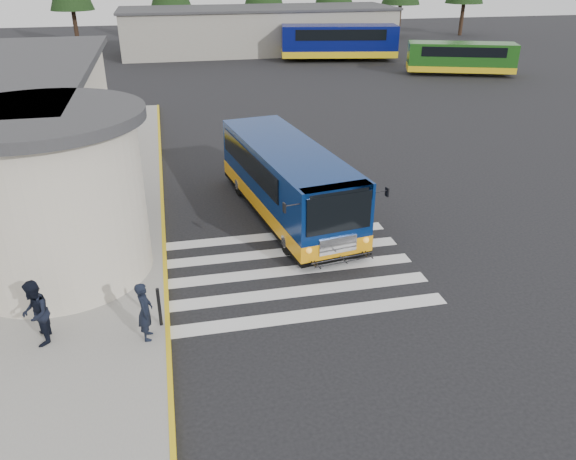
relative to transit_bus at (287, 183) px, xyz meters
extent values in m
plane|color=black|center=(-0.45, -3.24, -1.24)|extent=(140.00, 140.00, 0.00)
cube|color=gray|center=(-9.45, 0.76, -1.17)|extent=(10.00, 34.00, 0.15)
cube|color=gold|center=(-4.50, 0.76, -1.16)|extent=(0.12, 34.00, 0.16)
cylinder|color=beige|center=(-7.45, -2.74, 1.16)|extent=(5.20, 5.20, 4.50)
cylinder|color=#38383A|center=(-7.45, -2.74, 3.56)|extent=(5.80, 5.80, 0.30)
cube|color=black|center=(-6.93, 1.76, 0.01)|extent=(0.08, 1.20, 2.20)
cube|color=#38383A|center=(-6.45, 1.76, 1.31)|extent=(1.20, 1.80, 0.12)
cube|color=silver|center=(-0.95, -6.44, -1.24)|extent=(8.00, 0.55, 0.01)
cube|color=silver|center=(-0.95, -5.24, -1.24)|extent=(8.00, 0.55, 0.01)
cube|color=silver|center=(-0.95, -4.04, -1.24)|extent=(8.00, 0.55, 0.01)
cube|color=silver|center=(-0.95, -2.84, -1.24)|extent=(8.00, 0.55, 0.01)
cube|color=silver|center=(-0.95, -1.64, -1.24)|extent=(8.00, 0.55, 0.01)
cube|color=gray|center=(5.55, 38.76, 0.76)|extent=(26.00, 8.00, 4.00)
cube|color=#38383A|center=(5.55, 38.76, 2.86)|extent=(26.40, 8.40, 0.20)
cylinder|color=black|center=(-12.45, 46.76, 0.56)|extent=(0.44, 0.44, 3.60)
cylinder|color=black|center=(-2.45, 46.76, 0.56)|extent=(0.44, 0.44, 3.60)
cylinder|color=black|center=(7.55, 46.76, 0.56)|extent=(0.44, 0.44, 3.60)
cylinder|color=black|center=(15.55, 46.76, 0.56)|extent=(0.44, 0.44, 3.60)
cylinder|color=black|center=(23.55, 46.76, 0.56)|extent=(0.44, 0.44, 3.60)
cylinder|color=black|center=(31.55, 46.76, 0.56)|extent=(0.44, 0.44, 3.60)
cube|color=#071F56|center=(-0.01, 0.03, 0.25)|extent=(3.63, 8.78, 2.22)
cube|color=orange|center=(-0.01, 0.03, -0.60)|extent=(3.66, 8.81, 0.53)
cube|color=black|center=(-0.01, 0.03, -0.91)|extent=(3.65, 8.80, 0.21)
cube|color=black|center=(0.64, -4.19, 0.60)|extent=(2.07, 0.37, 1.18)
cube|color=silver|center=(0.64, -4.20, -0.44)|extent=(1.22, 0.24, 0.52)
cube|color=black|center=(-1.31, 0.60, 0.70)|extent=(0.99, 6.18, 0.85)
cube|color=black|center=(1.07, 0.96, 0.70)|extent=(0.99, 6.18, 0.85)
cylinder|color=black|center=(-0.60, -2.93, -0.79)|extent=(0.42, 0.94, 0.91)
cylinder|color=black|center=(1.45, -2.61, -0.79)|extent=(0.42, 0.94, 0.91)
cylinder|color=black|center=(-1.41, 2.31, -0.79)|extent=(0.42, 0.94, 0.91)
cylinder|color=black|center=(0.65, 2.62, -0.79)|extent=(0.42, 0.94, 0.91)
cube|color=black|center=(-1.02, -4.29, 0.98)|extent=(0.07, 0.18, 0.28)
cube|color=black|center=(2.26, -3.78, 0.98)|extent=(0.07, 0.18, 0.28)
imported|color=black|center=(-4.97, -6.71, -0.32)|extent=(0.40, 0.58, 1.54)
imported|color=black|center=(-7.51, -6.35, -0.25)|extent=(0.71, 0.87, 1.68)
cylinder|color=black|center=(-4.65, -6.25, -0.56)|extent=(0.09, 0.09, 1.07)
cube|color=#060D4F|center=(11.79, 32.23, 0.53)|extent=(10.63, 4.68, 2.63)
cube|color=gold|center=(11.79, 32.23, -0.54)|extent=(10.67, 4.72, 0.57)
cube|color=black|center=(11.79, 32.23, 1.15)|extent=(8.39, 4.32, 0.91)
cube|color=#194B14|center=(19.29, 23.61, 0.18)|extent=(8.58, 4.94, 2.12)
cube|color=gold|center=(19.29, 23.61, -0.67)|extent=(8.62, 4.97, 0.46)
cube|color=black|center=(19.29, 23.61, 0.69)|extent=(6.86, 4.37, 0.74)
camera|label=1|loc=(-4.02, -18.46, 7.37)|focal=35.00mm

